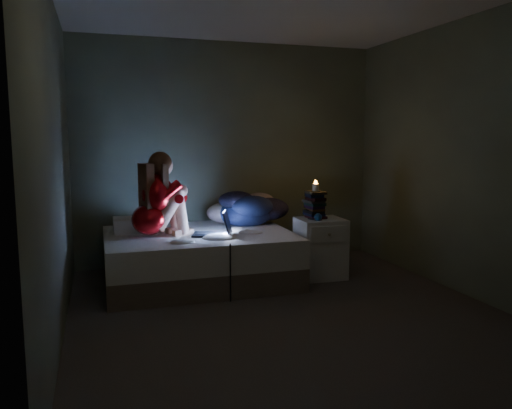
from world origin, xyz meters
name	(u,v)px	position (x,y,z in m)	size (l,w,h in m)	color
floor	(285,312)	(0.00, 0.00, -0.01)	(3.60, 3.80, 0.02)	#3B3532
wall_back	(229,154)	(0.00, 1.91, 1.30)	(3.60, 0.02, 2.60)	#454A3E
wall_front	(429,179)	(0.00, -1.91, 1.30)	(3.60, 0.02, 2.60)	#454A3E
wall_left	(54,164)	(-1.81, 0.00, 1.30)	(0.02, 3.80, 2.60)	#454A3E
wall_right	(466,158)	(1.81, 0.00, 1.30)	(0.02, 3.80, 2.60)	#454A3E
bed	(199,257)	(-0.54, 1.10, 0.26)	(1.88, 1.41, 0.52)	silver
pillow	(138,225)	(-1.13, 1.36, 0.59)	(0.50, 0.35, 0.14)	white
woman	(149,195)	(-1.05, 0.99, 0.94)	(0.52, 0.34, 0.84)	#73030A
laptop	(211,223)	(-0.45, 0.91, 0.65)	(0.37, 0.26, 0.26)	black
clothes_pile	(246,207)	(0.07, 1.43, 0.72)	(0.66, 0.53, 0.40)	#191F46
nightstand	(320,248)	(0.73, 0.88, 0.32)	(0.48, 0.42, 0.64)	silver
book_stack	(315,204)	(0.70, 0.95, 0.79)	(0.19, 0.25, 0.30)	black
candle	(316,186)	(0.70, 0.95, 0.97)	(0.07, 0.07, 0.08)	beige
phone	(315,219)	(0.64, 0.83, 0.64)	(0.07, 0.14, 0.01)	black
blue_orb	(318,217)	(0.65, 0.75, 0.68)	(0.08, 0.08, 0.08)	navy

